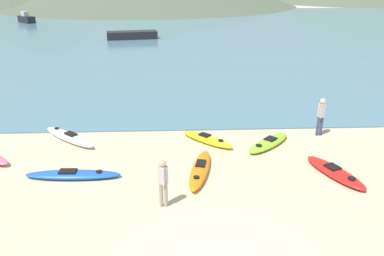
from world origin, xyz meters
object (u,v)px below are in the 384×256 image
kayak_on_sand_1 (269,143)px  kayak_on_sand_5 (335,172)px  kayak_on_sand_3 (207,139)px  kayak_on_sand_2 (73,175)px  moored_boat_2 (132,35)px  person_near_waterline (321,115)px  kayak_on_sand_6 (200,169)px  person_near_foreground (163,180)px  moored_boat_1 (26,19)px  kayak_on_sand_7 (69,137)px

kayak_on_sand_1 → kayak_on_sand_5: bearing=-55.7°
kayak_on_sand_3 → kayak_on_sand_5: 5.28m
kayak_on_sand_2 → moored_boat_2: bearing=92.1°
kayak_on_sand_2 → kayak_on_sand_5: size_ratio=1.20×
kayak_on_sand_3 → person_near_waterline: 5.14m
kayak_on_sand_2 → kayak_on_sand_6: kayak_on_sand_6 is taller
kayak_on_sand_1 → person_near_foreground: 6.10m
kayak_on_sand_3 → person_near_waterline: (5.04, 0.56, 0.83)m
kayak_on_sand_2 → person_near_foreground: bearing=-30.4°
kayak_on_sand_5 → kayak_on_sand_3: bearing=144.9°
kayak_on_sand_6 → person_near_waterline: bearing=30.3°
kayak_on_sand_2 → kayak_on_sand_3: kayak_on_sand_3 is taller
kayak_on_sand_5 → kayak_on_sand_6: size_ratio=0.90×
kayak_on_sand_2 → kayak_on_sand_3: 5.71m
kayak_on_sand_1 → moored_boat_1: moored_boat_1 is taller
kayak_on_sand_1 → kayak_on_sand_7: 8.54m
kayak_on_sand_7 → moored_boat_2: bearing=90.4°
moored_boat_1 → kayak_on_sand_6: bearing=-64.0°
kayak_on_sand_7 → person_near_foreground: bearing=-50.8°
kayak_on_sand_1 → person_near_waterline: (2.49, 1.00, 0.85)m
kayak_on_sand_2 → person_near_foreground: (3.24, -1.90, 0.79)m
kayak_on_sand_1 → kayak_on_sand_5: (1.77, -2.60, 0.00)m
kayak_on_sand_7 → moored_boat_2: (-0.20, 28.08, 0.30)m
person_near_waterline → moored_boat_2: person_near_waterline is taller
kayak_on_sand_1 → moored_boat_1: size_ratio=0.72×
kayak_on_sand_2 → kayak_on_sand_6: (4.49, 0.16, 0.02)m
person_near_foreground → moored_boat_2: 33.54m
kayak_on_sand_3 → kayak_on_sand_7: bearing=175.7°
kayak_on_sand_5 → kayak_on_sand_7: bearing=161.2°
kayak_on_sand_1 → moored_boat_2: bearing=106.7°
kayak_on_sand_7 → moored_boat_1: 48.25m
kayak_on_sand_1 → kayak_on_sand_2: size_ratio=0.72×
kayak_on_sand_3 → moored_boat_2: moored_boat_2 is taller
person_near_foreground → moored_boat_2: (-4.41, 33.25, -0.44)m
kayak_on_sand_1 → kayak_on_sand_2: bearing=-162.4°
kayak_on_sand_6 → moored_boat_1: (-23.38, 47.91, 0.48)m
kayak_on_sand_3 → moored_boat_1: bearing=117.8°
kayak_on_sand_3 → kayak_on_sand_7: 5.96m
person_near_waterline → kayak_on_sand_6: bearing=-149.7°
kayak_on_sand_5 → moored_boat_1: (-28.17, 48.29, 0.50)m
kayak_on_sand_7 → person_near_waterline: bearing=0.6°
kayak_on_sand_1 → moored_boat_2: 30.24m
kayak_on_sand_1 → moored_boat_2: moored_boat_2 is taller
kayak_on_sand_5 → moored_boat_2: 33.26m
kayak_on_sand_2 → moored_boat_1: 51.65m
person_near_waterline → moored_boat_1: bearing=122.9°
kayak_on_sand_1 → kayak_on_sand_5: 3.15m
kayak_on_sand_5 → kayak_on_sand_1: bearing=124.3°
moored_boat_1 → kayak_on_sand_3: bearing=-62.2°
kayak_on_sand_7 → person_near_foreground: person_near_foreground is taller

